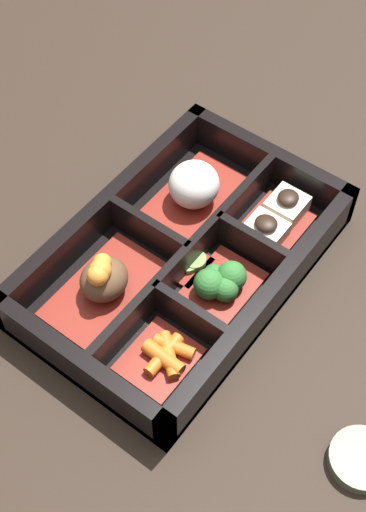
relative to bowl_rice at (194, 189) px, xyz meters
The scene contains 10 objects.
ground_plane 0.08m from the bowl_rice, 150.94° to the right, with size 3.00×3.00×0.00m, color black.
bento_base 0.08m from the bowl_rice, 150.94° to the right, with size 0.31×0.20×0.01m.
bento_rim 0.08m from the bowl_rice, 149.49° to the right, with size 0.31×0.20×0.05m.
bowl_stew 0.14m from the bowl_rice, behind, with size 0.12×0.07×0.05m.
bowl_rice is the anchor object (origin of this frame).
bowl_carrots 0.18m from the bowl_rice, 151.77° to the right, with size 0.07×0.06×0.02m.
bowl_greens 0.11m from the bowl_rice, 130.65° to the right, with size 0.08×0.06×0.03m.
bowl_tofu 0.09m from the bowl_rice, 74.31° to the right, with size 0.07×0.06×0.03m.
bowl_pickles 0.08m from the bowl_rice, 145.25° to the right, with size 0.04×0.03×0.01m.
sauce_dish 0.30m from the bowl_rice, 116.28° to the right, with size 0.05×0.05×0.01m.
Camera 1 is at (-0.31, -0.23, 0.57)m, focal length 50.00 mm.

